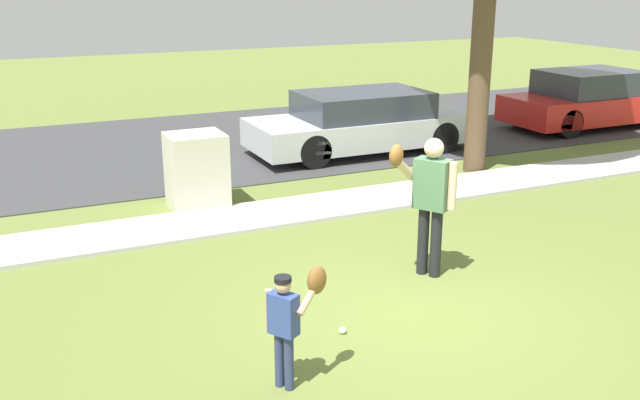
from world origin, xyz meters
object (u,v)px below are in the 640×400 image
object	(u,v)px
utility_cabinet	(197,171)
parked_sedan_silver	(362,122)
parked_hatchback_red	(588,100)
baseball	(343,330)
person_adult	(429,193)
person_child	(291,312)

from	to	relation	value
utility_cabinet	parked_sedan_silver	distance (m)	4.52
parked_sedan_silver	parked_hatchback_red	size ratio (longest dim) A/B	1.15
parked_hatchback_red	parked_sedan_silver	bearing A→B (deg)	-0.24
utility_cabinet	baseball	bearing A→B (deg)	-87.40
person_adult	utility_cabinet	distance (m)	4.19
person_adult	parked_sedan_silver	xyz separation A→B (m)	(2.23, 5.86, -0.42)
parked_hatchback_red	person_child	bearing A→B (deg)	34.92
baseball	utility_cabinet	distance (m)	4.71
person_child	parked_sedan_silver	world-z (taller)	parked_sedan_silver
baseball	utility_cabinet	size ratio (longest dim) A/B	0.06
person_child	utility_cabinet	xyz separation A→B (m)	(0.62, 5.33, -0.13)
utility_cabinet	parked_hatchback_red	world-z (taller)	parked_hatchback_red
person_child	parked_sedan_silver	distance (m)	8.75
person_adult	parked_sedan_silver	bearing A→B (deg)	-142.94
baseball	parked_sedan_silver	bearing A→B (deg)	60.72
person_adult	utility_cabinet	world-z (taller)	person_adult
person_adult	parked_hatchback_red	bearing A→B (deg)	-176.73
person_child	utility_cabinet	size ratio (longest dim) A/B	0.94
utility_cabinet	parked_sedan_silver	xyz separation A→B (m)	(4.01, 2.10, 0.04)
person_child	utility_cabinet	bearing A→B (deg)	51.26
person_adult	baseball	distance (m)	2.07
baseball	person_adult	bearing A→B (deg)	30.01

